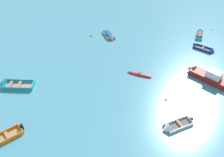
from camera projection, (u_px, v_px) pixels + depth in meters
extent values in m
cube|color=gray|center=(18.00, 86.00, 30.64)|extent=(3.67, 1.58, 0.13)
cube|color=teal|center=(16.00, 89.00, 29.92)|extent=(3.78, 0.24, 0.52)
cube|color=teal|center=(20.00, 81.00, 31.13)|extent=(3.78, 0.24, 0.52)
cube|color=teal|center=(33.00, 85.00, 30.46)|extent=(0.21, 1.52, 0.52)
cone|color=teal|center=(2.00, 84.00, 30.58)|extent=(0.92, 1.51, 1.48)
cube|color=#937047|center=(19.00, 84.00, 30.45)|extent=(0.44, 1.39, 0.03)
cube|color=#937047|center=(10.00, 84.00, 30.49)|extent=(0.44, 1.39, 0.03)
ellipsoid|color=red|center=(140.00, 74.00, 32.41)|extent=(3.36, 1.50, 0.30)
torus|color=black|center=(140.00, 73.00, 32.33)|extent=(0.51, 0.51, 0.06)
cube|color=maroon|center=(209.00, 78.00, 31.44)|extent=(4.79, 4.33, 0.74)
cone|color=maroon|center=(191.00, 69.00, 32.83)|extent=(1.58, 1.62, 1.29)
cube|color=white|center=(214.00, 74.00, 30.66)|extent=(2.08, 1.99, 0.90)
cube|color=black|center=(209.00, 71.00, 30.99)|extent=(0.78, 0.90, 0.39)
cube|color=#99754C|center=(109.00, 36.00, 40.79)|extent=(2.17, 2.92, 0.10)
cube|color=gray|center=(112.00, 34.00, 40.87)|extent=(1.34, 2.59, 0.40)
cube|color=gray|center=(105.00, 36.00, 40.54)|extent=(1.34, 2.59, 0.40)
cube|color=gray|center=(105.00, 31.00, 41.74)|extent=(1.04, 0.60, 0.40)
cone|color=gray|center=(112.00, 39.00, 39.60)|extent=(1.26, 1.07, 1.08)
cube|color=#937047|center=(108.00, 34.00, 40.76)|extent=(1.04, 0.72, 0.03)
ellipsoid|color=#19478C|center=(109.00, 33.00, 40.51)|extent=(2.02, 2.68, 0.30)
cube|color=#99754C|center=(6.00, 137.00, 24.46)|extent=(2.97, 2.89, 0.11)
cube|color=orange|center=(8.00, 140.00, 23.98)|extent=(2.32, 2.20, 0.43)
cube|color=orange|center=(3.00, 132.00, 24.74)|extent=(2.32, 2.20, 0.43)
cube|color=orange|center=(21.00, 129.00, 25.13)|extent=(0.92, 0.97, 0.43)
cube|color=#937047|center=(7.00, 135.00, 24.39)|extent=(1.00, 1.03, 0.03)
cube|color=black|center=(22.00, 127.00, 25.10)|extent=(0.43, 0.43, 0.60)
cube|color=#99754C|center=(203.00, 49.00, 37.47)|extent=(2.72, 2.27, 0.10)
cube|color=navy|center=(205.00, 47.00, 37.71)|extent=(2.30, 1.55, 0.39)
cube|color=navy|center=(202.00, 50.00, 37.04)|extent=(2.30, 1.55, 0.39)
cube|color=navy|center=(195.00, 46.00, 38.04)|extent=(0.67, 0.94, 0.39)
cone|color=navy|center=(213.00, 51.00, 36.68)|extent=(1.08, 1.20, 1.03)
cube|color=#937047|center=(203.00, 48.00, 37.40)|extent=(0.76, 0.96, 0.03)
cube|color=black|center=(194.00, 45.00, 38.01)|extent=(0.36, 0.37, 0.55)
cube|color=#4C4C51|center=(178.00, 125.00, 25.69)|extent=(3.06, 2.36, 0.09)
cube|color=white|center=(182.00, 128.00, 25.20)|extent=(2.67, 1.54, 0.35)
cube|color=white|center=(175.00, 121.00, 26.03)|extent=(2.67, 1.54, 0.35)
cube|color=white|center=(190.00, 120.00, 26.11)|extent=(0.66, 1.05, 0.35)
cone|color=white|center=(166.00, 129.00, 25.09)|extent=(1.15, 1.31, 1.11)
cube|color=#937047|center=(180.00, 124.00, 25.62)|extent=(0.78, 1.06, 0.03)
cube|color=black|center=(191.00, 119.00, 26.08)|extent=(0.39, 0.40, 0.48)
cube|color=#99754C|center=(199.00, 36.00, 40.74)|extent=(1.63, 2.91, 0.10)
cube|color=teal|center=(196.00, 35.00, 40.79)|extent=(0.81, 2.80, 0.38)
cube|color=teal|center=(203.00, 36.00, 40.52)|extent=(0.81, 2.80, 0.38)
cube|color=teal|center=(199.00, 39.00, 39.58)|extent=(0.98, 0.35, 0.38)
cone|color=teal|center=(200.00, 31.00, 41.75)|extent=(1.10, 0.89, 0.96)
cube|color=#937047|center=(199.00, 35.00, 40.49)|extent=(0.95, 0.52, 0.03)
ellipsoid|color=#59514C|center=(200.00, 34.00, 40.47)|extent=(1.52, 2.67, 0.30)
sphere|color=silver|center=(212.00, 30.00, 42.61)|extent=(0.43, 0.43, 0.43)
sphere|color=orange|center=(91.00, 36.00, 40.84)|extent=(0.46, 0.46, 0.46)
sphere|color=silver|center=(166.00, 100.00, 28.80)|extent=(0.37, 0.37, 0.37)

